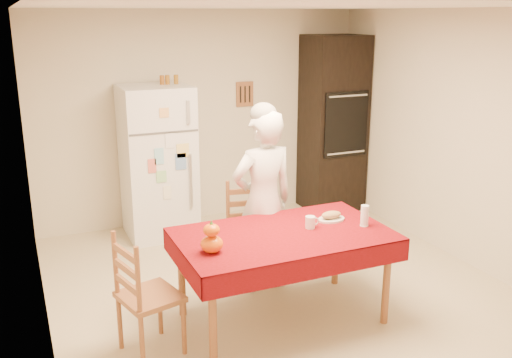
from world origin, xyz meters
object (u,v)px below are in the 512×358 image
seated_woman (263,202)px  coffee_mug (310,222)px  bread_plate (331,219)px  refrigerator (158,162)px  chair_far (249,228)px  pumpkin_lower (212,244)px  wine_glass (365,216)px  dining_table (283,241)px  oven_cabinet (333,124)px  chair_left (142,292)px

seated_woman → coffee_mug: 0.60m
coffee_mug → bread_plate: coffee_mug is taller
seated_woman → refrigerator: bearing=-77.4°
chair_far → bread_plate: size_ratio=3.96×
refrigerator → pumpkin_lower: (-0.20, -2.42, -0.03)m
wine_glass → dining_table: bearing=170.2°
pumpkin_lower → seated_woman: bearing=44.4°
refrigerator → coffee_mug: (0.69, -2.28, -0.04)m
dining_table → seated_woman: seated_woman is taller
chair_far → pumpkin_lower: bearing=-115.3°
dining_table → chair_far: chair_far is taller
refrigerator → coffee_mug: bearing=-73.1°
seated_woman → bread_plate: size_ratio=6.93×
chair_far → bread_plate: (0.45, -0.71, 0.26)m
wine_glass → bread_plate: wine_glass is taller
oven_cabinet → coffee_mug: (-1.59, -2.32, -0.29)m
chair_left → coffee_mug: size_ratio=9.50×
refrigerator → chair_far: 1.59m
chair_left → seated_woman: size_ratio=0.57×
refrigerator → wine_glass: bearing=-65.0°
pumpkin_lower → coffee_mug: bearing=9.0°
pumpkin_lower → bread_plate: 1.17m
refrigerator → pumpkin_lower: bearing=-94.8°
refrigerator → chair_far: size_ratio=1.79×
bread_plate → wine_glass: bearing=-50.1°
oven_cabinet → coffee_mug: size_ratio=22.00×
coffee_mug → wine_glass: wine_glass is taller
oven_cabinet → chair_left: oven_cabinet is taller
dining_table → chair_far: 0.84m
refrigerator → chair_left: (-0.72, -2.34, -0.34)m
dining_table → wine_glass: 0.71m
chair_left → pumpkin_lower: bearing=-112.8°
refrigerator → oven_cabinet: size_ratio=0.77×
coffee_mug → pumpkin_lower: size_ratio=0.59×
chair_left → coffee_mug: 1.45m
chair_far → refrigerator: bearing=119.1°
dining_table → pumpkin_lower: (-0.65, -0.13, 0.13)m
dining_table → bread_plate: size_ratio=7.08×
wine_glass → seated_woman: bearing=130.2°
refrigerator → dining_table: size_ratio=1.00×
chair_far → bread_plate: chair_far is taller
coffee_mug → wine_glass: (0.43, -0.13, 0.04)m
coffee_mug → refrigerator: bearing=106.9°
oven_cabinet → dining_table: (-1.84, -2.34, -0.41)m
chair_left → wine_glass: size_ratio=5.40×
bread_plate → chair_far: bearing=122.5°
chair_left → bread_plate: chair_left is taller
chair_far → seated_woman: bearing=-68.8°
dining_table → bread_plate: (0.50, 0.10, 0.08)m
dining_table → pumpkin_lower: pumpkin_lower is taller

